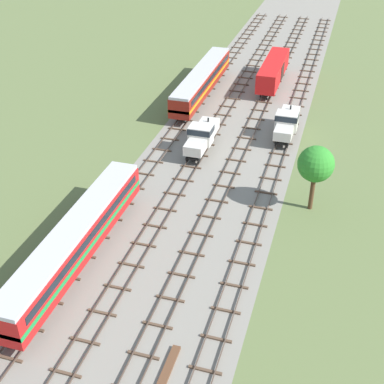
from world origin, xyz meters
name	(u,v)px	position (x,y,z in m)	size (l,w,h in m)	color
ground_plane	(224,145)	(0.00, 56.00, 0.00)	(480.00, 480.00, 0.00)	#5B6B3D
ballast_bed	(224,145)	(0.00, 56.00, 0.00)	(17.71, 176.00, 0.01)	gray
track_far_left	(174,134)	(-6.86, 57.00, 0.14)	(2.40, 126.00, 0.29)	#47382D
track_left	(208,138)	(-2.29, 57.00, 0.14)	(2.40, 126.00, 0.29)	#47382D
track_centre_left	(244,143)	(2.29, 57.00, 0.14)	(2.40, 126.00, 0.29)	#47382D
track_centre	(281,148)	(6.86, 57.00, 0.14)	(2.40, 126.00, 0.29)	#47382D
passenger_coach_far_left_nearest	(75,239)	(-6.86, 30.57, 2.61)	(2.96, 22.00, 3.80)	red
shunter_loco_left_near	(202,135)	(-2.29, 53.90, 2.01)	(2.74, 8.46, 3.10)	beige
shunter_loco_centre_mid	(287,122)	(6.86, 60.57, 2.01)	(2.74, 8.46, 3.10)	beige
passenger_coach_far_left_midfar	(202,80)	(-6.86, 70.09, 2.61)	(2.96, 22.00, 3.80)	maroon
freight_boxcar_centre_left_far	(273,70)	(2.29, 77.56, 2.45)	(2.87, 14.00, 3.60)	red
lineside_tree_0	(316,164)	(11.59, 45.00, 5.05)	(3.57, 3.57, 6.89)	#4C331E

